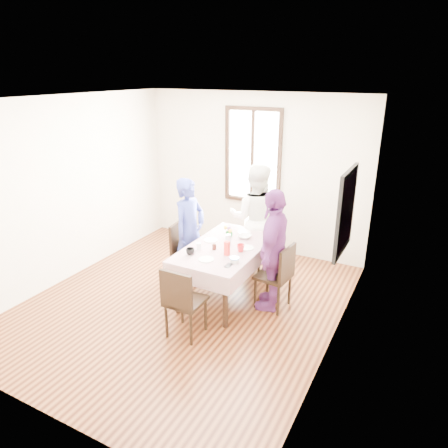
{
  "coord_description": "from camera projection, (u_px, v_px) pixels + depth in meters",
  "views": [
    {
      "loc": [
        2.78,
        -4.11,
        3.01
      ],
      "look_at": [
        0.41,
        0.4,
        1.1
      ],
      "focal_mm": 32.99,
      "sensor_mm": 36.0,
      "label": 1
    }
  ],
  "objects": [
    {
      "name": "ground",
      "position": [
        184.0,
        303.0,
        5.67
      ],
      "size": [
        4.5,
        4.5,
        0.0
      ],
      "primitive_type": "plane",
      "color": "black",
      "rests_on": "ground"
    },
    {
      "name": "back_wall",
      "position": [
        253.0,
        173.0,
        7.06
      ],
      "size": [
        4.0,
        0.0,
        4.0
      ],
      "primitive_type": "plane",
      "rotation": [
        1.57,
        0.0,
        0.0
      ],
      "color": "beige",
      "rests_on": "ground"
    },
    {
      "name": "right_wall",
      "position": [
        340.0,
        238.0,
        4.33
      ],
      "size": [
        0.0,
        4.5,
        4.5
      ],
      "primitive_type": "plane",
      "rotation": [
        1.57,
        0.0,
        -1.57
      ],
      "color": "beige",
      "rests_on": "ground"
    },
    {
      "name": "window_frame",
      "position": [
        253.0,
        156.0,
        6.94
      ],
      "size": [
        1.02,
        0.06,
        1.62
      ],
      "primitive_type": "cube",
      "color": "black",
      "rests_on": "back_wall"
    },
    {
      "name": "window_pane",
      "position": [
        253.0,
        156.0,
        6.95
      ],
      "size": [
        0.9,
        0.02,
        1.5
      ],
      "primitive_type": "cube",
      "color": "white",
      "rests_on": "back_wall"
    },
    {
      "name": "art_poster",
      "position": [
        346.0,
        212.0,
        4.52
      ],
      "size": [
        0.04,
        0.76,
        0.96
      ],
      "primitive_type": "cube",
      "color": "red",
      "rests_on": "right_wall"
    },
    {
      "name": "dining_table",
      "position": [
        226.0,
        271.0,
        5.74
      ],
      "size": [
        0.83,
        1.49,
        0.75
      ],
      "primitive_type": "cube",
      "color": "black",
      "rests_on": "ground"
    },
    {
      "name": "tablecloth",
      "position": [
        226.0,
        246.0,
        5.61
      ],
      "size": [
        0.95,
        1.61,
        0.01
      ],
      "primitive_type": "cube",
      "color": "#4F0B19",
      "rests_on": "dining_table"
    },
    {
      "name": "chair_left",
      "position": [
        189.0,
        253.0,
        6.13
      ],
      "size": [
        0.46,
        0.46,
        0.91
      ],
      "primitive_type": "cube",
      "rotation": [
        0.0,
        0.0,
        -1.47
      ],
      "color": "black",
      "rests_on": "ground"
    },
    {
      "name": "chair_right",
      "position": [
        273.0,
        276.0,
        5.45
      ],
      "size": [
        0.46,
        0.46,
        0.91
      ],
      "primitive_type": "cube",
      "rotation": [
        0.0,
        0.0,
        1.46
      ],
      "color": "black",
      "rests_on": "ground"
    },
    {
      "name": "chair_far",
      "position": [
        255.0,
        241.0,
        6.56
      ],
      "size": [
        0.46,
        0.46,
        0.91
      ],
      "primitive_type": "cube",
      "rotation": [
        0.0,
        0.0,
        3.03
      ],
      "color": "black",
      "rests_on": "ground"
    },
    {
      "name": "chair_near",
      "position": [
        186.0,
        301.0,
        4.86
      ],
      "size": [
        0.42,
        0.42,
        0.91
      ],
      "primitive_type": "cube",
      "rotation": [
        0.0,
        0.0,
        0.01
      ],
      "color": "black",
      "rests_on": "ground"
    },
    {
      "name": "person_left",
      "position": [
        189.0,
        232.0,
        6.0
      ],
      "size": [
        0.46,
        0.63,
        1.6
      ],
      "primitive_type": "imported",
      "rotation": [
        0.0,
        0.0,
        1.43
      ],
      "color": "navy",
      "rests_on": "ground"
    },
    {
      "name": "person_far",
      "position": [
        256.0,
        218.0,
        6.41
      ],
      "size": [
        0.98,
        0.85,
        1.71
      ],
      "primitive_type": "imported",
      "rotation": [
        0.0,
        0.0,
        3.42
      ],
      "color": "white",
      "rests_on": "ground"
    },
    {
      "name": "person_right",
      "position": [
        273.0,
        250.0,
        5.33
      ],
      "size": [
        0.53,
        1.01,
        1.65
      ],
      "primitive_type": "imported",
      "rotation": [
        0.0,
        0.0,
        -1.43
      ],
      "color": "#6A2B6F",
      "rests_on": "ground"
    },
    {
      "name": "mug_black",
      "position": [
        190.0,
        251.0,
        5.33
      ],
      "size": [
        0.15,
        0.15,
        0.09
      ],
      "primitive_type": "imported",
      "rotation": [
        0.0,
        0.0,
        0.42
      ],
      "color": "black",
      "rests_on": "tablecloth"
    },
    {
      "name": "mug_flag",
      "position": [
        241.0,
        248.0,
        5.42
      ],
      "size": [
        0.15,
        0.15,
        0.1
      ],
      "primitive_type": "imported",
      "rotation": [
        0.0,
        0.0,
        0.85
      ],
      "color": "red",
      "rests_on": "tablecloth"
    },
    {
      "name": "mug_green",
      "position": [
        229.0,
        235.0,
        5.88
      ],
      "size": [
        0.13,
        0.13,
        0.08
      ],
      "primitive_type": "imported",
      "rotation": [
        0.0,
        0.0,
        -0.28
      ],
      "color": "#0C7226",
      "rests_on": "tablecloth"
    },
    {
      "name": "serving_bowl",
      "position": [
        245.0,
        237.0,
        5.86
      ],
      "size": [
        0.2,
        0.2,
        0.05
      ],
      "primitive_type": "imported",
      "rotation": [
        0.0,
        0.0,
        -0.07
      ],
      "color": "white",
      "rests_on": "tablecloth"
    },
    {
      "name": "juice_carton",
      "position": [
        227.0,
        248.0,
        5.3
      ],
      "size": [
        0.06,
        0.06,
        0.19
      ],
      "primitive_type": "cube",
      "color": "red",
      "rests_on": "tablecloth"
    },
    {
      "name": "butter_tub",
      "position": [
        234.0,
        260.0,
        5.13
      ],
      "size": [
        0.1,
        0.1,
        0.05
      ],
      "primitive_type": "cylinder",
      "color": "white",
      "rests_on": "tablecloth"
    },
    {
      "name": "jam_jar",
      "position": [
        214.0,
        247.0,
        5.48
      ],
      "size": [
        0.05,
        0.05,
        0.08
      ],
      "primitive_type": "cylinder",
      "color": "black",
      "rests_on": "tablecloth"
    },
    {
      "name": "drinking_glass",
      "position": [
        199.0,
        246.0,
        5.49
      ],
      "size": [
        0.06,
        0.06,
        0.09
      ],
      "primitive_type": "cylinder",
      "color": "silver",
      "rests_on": "tablecloth"
    },
    {
      "name": "smartphone",
      "position": [
        228.0,
        265.0,
        5.04
      ],
      "size": [
        0.07,
        0.13,
        0.01
      ],
      "primitive_type": "cube",
      "color": "black",
      "rests_on": "tablecloth"
    },
    {
      "name": "flower_vase",
      "position": [
        228.0,
        240.0,
        5.62
      ],
      "size": [
        0.08,
        0.08,
        0.15
      ],
      "primitive_type": "cylinder",
      "color": "silver",
      "rests_on": "tablecloth"
    },
    {
      "name": "plate_left",
      "position": [
        211.0,
        240.0,
        5.79
      ],
      "size": [
        0.2,
        0.2,
        0.01
      ],
      "primitive_type": "cylinder",
      "color": "white",
      "rests_on": "tablecloth"
    },
    {
      "name": "plate_right",
      "position": [
        246.0,
        248.0,
        5.54
      ],
      "size": [
        0.2,
        0.2,
        0.01
      ],
      "primitive_type": "cylinder",
      "color": "white",
      "rests_on": "tablecloth"
    },
    {
      "name": "plate_far",
      "position": [
        244.0,
        232.0,
        6.07
      ],
      "size": [
        0.2,
        0.2,
        0.01
      ],
      "primitive_type": "cylinder",
      "color": "white",
      "rests_on": "tablecloth"
    },
    {
      "name": "plate_near",
      "position": [
        206.0,
        259.0,
        5.2
      ],
      "size": [
        0.2,
        0.2,
        0.01
      ],
      "primitive_type": "cylinder",
      "color": "white",
      "rests_on": "tablecloth"
    },
    {
      "name": "butter_lid",
      "position": [
        234.0,
        258.0,
        5.11
      ],
      "size": [
        0.12,
        0.12,
        0.01
      ],
      "primitive_type": "cylinder",
      "color": "blue",
      "rests_on": "butter_tub"
    },
    {
      "name": "flower_bunch",
      "position": [
        228.0,
        231.0,
        5.57
      ],
      "size": [
        0.09,
        0.09,
        0.1
      ],
      "primitive_type": null,
      "color": "yellow",
      "rests_on": "flower_vase"
    }
  ]
}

